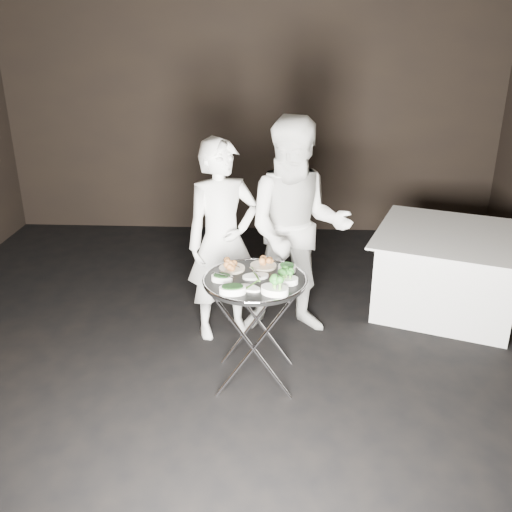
{
  "coord_description": "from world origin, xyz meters",
  "views": [
    {
      "loc": [
        0.42,
        -3.49,
        2.52
      ],
      "look_at": [
        0.23,
        0.27,
        0.95
      ],
      "focal_mm": 40.0,
      "sensor_mm": 36.0,
      "label": 1
    }
  ],
  "objects_px": {
    "waiter_right": "(297,230)",
    "tray_stand": "(255,326)",
    "waiter_left": "(223,241)",
    "serving_tray": "(255,280)",
    "dining_table": "(447,271)"
  },
  "relations": [
    {
      "from": "tray_stand",
      "to": "waiter_right",
      "type": "xyz_separation_m",
      "value": [
        0.31,
        0.79,
        0.46
      ]
    },
    {
      "from": "waiter_left",
      "to": "tray_stand",
      "type": "bearing_deg",
      "value": -91.93
    },
    {
      "from": "serving_tray",
      "to": "dining_table",
      "type": "bearing_deg",
      "value": 36.56
    },
    {
      "from": "serving_tray",
      "to": "tray_stand",
      "type": "bearing_deg",
      "value": 165.96
    },
    {
      "from": "waiter_left",
      "to": "dining_table",
      "type": "xyz_separation_m",
      "value": [
        2.01,
        0.57,
        -0.47
      ]
    },
    {
      "from": "waiter_right",
      "to": "tray_stand",
      "type": "bearing_deg",
      "value": -112.18
    },
    {
      "from": "tray_stand",
      "to": "serving_tray",
      "type": "distance_m",
      "value": 0.37
    },
    {
      "from": "waiter_left",
      "to": "waiter_right",
      "type": "relative_size",
      "value": 0.91
    },
    {
      "from": "tray_stand",
      "to": "waiter_left",
      "type": "bearing_deg",
      "value": 113.05
    },
    {
      "from": "serving_tray",
      "to": "dining_table",
      "type": "distance_m",
      "value": 2.18
    },
    {
      "from": "waiter_right",
      "to": "waiter_left",
      "type": "bearing_deg",
      "value": -172.72
    },
    {
      "from": "waiter_right",
      "to": "dining_table",
      "type": "distance_m",
      "value": 1.59
    },
    {
      "from": "tray_stand",
      "to": "waiter_left",
      "type": "distance_m",
      "value": 0.86
    },
    {
      "from": "tray_stand",
      "to": "waiter_right",
      "type": "distance_m",
      "value": 0.97
    },
    {
      "from": "tray_stand",
      "to": "serving_tray",
      "type": "relative_size",
      "value": 1.11
    }
  ]
}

